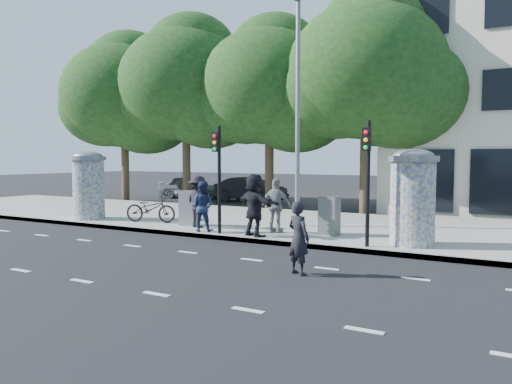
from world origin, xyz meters
The scene contains 24 objects.
ground centered at (0.00, 0.00, 0.00)m, with size 120.00×120.00×0.00m, color black.
sidewalk centered at (0.00, 7.50, 0.07)m, with size 40.00×8.00×0.15m, color gray.
curb centered at (0.00, 3.55, 0.07)m, with size 40.00×0.10×0.16m, color slate.
lane_dash_near centered at (0.00, -2.20, 0.00)m, with size 32.00×0.12×0.01m, color silver.
lane_dash_far centered at (0.00, 1.40, 0.00)m, with size 32.00×0.12×0.01m, color silver.
ad_column_left centered at (-7.20, 4.50, 1.54)m, with size 1.36×1.36×2.65m.
ad_column_right centered at (5.20, 4.70, 1.54)m, with size 1.36×1.36×2.65m.
traffic_pole_near centered at (-0.60, 3.79, 2.23)m, with size 0.22×0.31×3.40m.
traffic_pole_far centered at (4.20, 3.79, 2.23)m, with size 0.22×0.31×3.40m.
street_lamp centered at (0.80, 6.63, 4.79)m, with size 0.25×0.93×8.00m.
tree_far_left centered at (-13.00, 12.50, 6.19)m, with size 7.20×7.20×9.26m.
tree_mid_left centered at (-8.50, 12.50, 6.50)m, with size 7.20×7.20×9.57m.
tree_near_left centered at (-3.50, 12.70, 6.06)m, with size 6.80×6.80×8.97m.
tree_center centered at (1.50, 12.30, 6.31)m, with size 7.00×7.00×9.30m.
ped_c centered at (-1.35, 3.95, 0.97)m, with size 0.79×0.62×1.63m, color navy.
ped_d centered at (-2.02, 4.64, 1.05)m, with size 1.16×0.67×1.80m, color black.
ped_e centered at (0.89, 4.89, 1.02)m, with size 1.02×0.58×1.75m, color gray.
ped_f centered at (0.65, 3.91, 1.11)m, with size 1.79×0.64×1.93m, color black.
man_road centered at (3.66, 0.57, 0.81)m, with size 0.59×0.39×1.62m, color black.
bicycle centered at (-4.32, 4.83, 0.67)m, with size 1.97×0.69×1.03m, color black.
cabinet_left centered at (-2.62, 4.90, 0.77)m, with size 0.59×0.43×1.23m, color slate.
cabinet_right centered at (2.58, 5.23, 0.76)m, with size 0.58×0.42×1.21m, color #5C5F60.
car_left centered at (-10.76, 15.93, 0.71)m, with size 4.14×1.67×1.41m, color slate.
car_mid centered at (-6.23, 15.53, 0.71)m, with size 4.31×1.50×1.42m, color black.
Camera 1 is at (8.16, -9.30, 2.57)m, focal length 35.00 mm.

